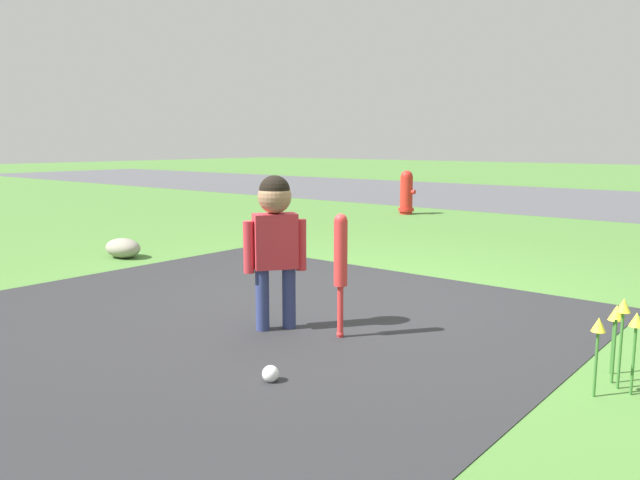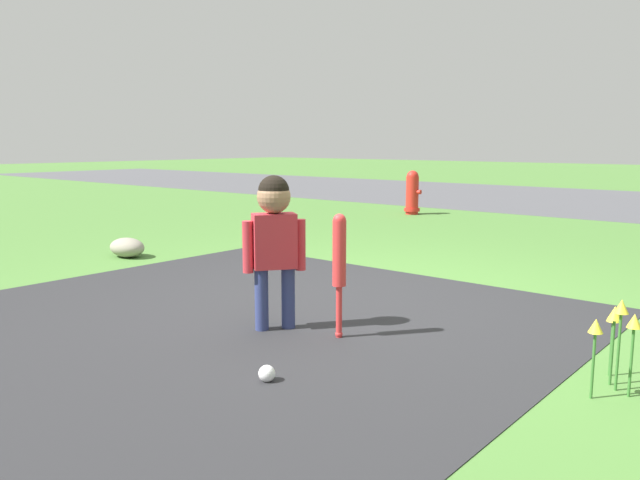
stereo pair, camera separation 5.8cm
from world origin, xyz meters
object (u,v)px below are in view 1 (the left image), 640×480
Objects in this scene: sports_ball at (271,374)px; baseball_bat at (341,258)px; child at (275,231)px; fire_hydrant at (406,193)px.

baseball_bat is at bearing 101.90° from sports_ball.
sports_ball is (0.15, -0.71, -0.41)m from baseball_bat.
child is 6.08m from fire_hydrant.
child reaches higher than fire_hydrant.
child is at bearing -65.52° from fire_hydrant.
child is 1.36× the size of fire_hydrant.
fire_hydrant reaches higher than sports_ball.
baseball_bat reaches higher than fire_hydrant.
child is at bearing 131.50° from sports_ball.
fire_hydrant is (-2.90, 5.41, -0.13)m from baseball_bat.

